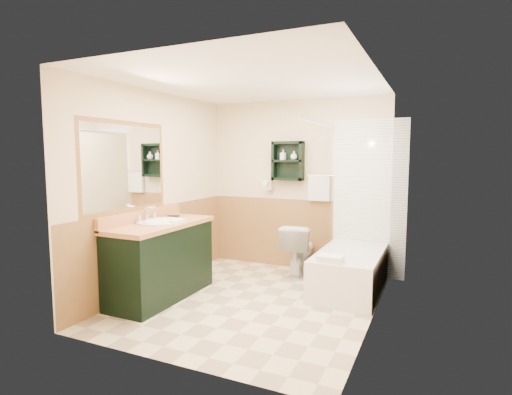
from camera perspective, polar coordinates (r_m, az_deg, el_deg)
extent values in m
plane|color=beige|center=(4.62, -0.57, -14.54)|extent=(3.00, 3.00, 0.00)
cube|color=#FFECC7|center=(5.76, 5.85, 1.75)|extent=(2.60, 0.04, 2.40)
cube|color=#FFECC7|center=(5.05, -14.27, 1.02)|extent=(0.04, 3.00, 2.40)
cube|color=#FFECC7|center=(3.98, 16.90, -0.34)|extent=(0.04, 3.00, 2.40)
cube|color=white|center=(4.41, -0.60, 16.44)|extent=(2.60, 3.00, 0.04)
cube|color=black|center=(5.67, 4.55, 5.24)|extent=(0.45, 0.15, 0.55)
cylinder|color=silver|center=(4.87, 9.00, 10.38)|extent=(0.03, 1.60, 0.03)
cube|color=black|center=(4.73, -13.40, -8.70)|extent=(0.59, 1.37, 0.87)
cube|color=silver|center=(5.06, 13.40, -10.02)|extent=(0.72, 1.50, 0.48)
imported|color=silver|center=(5.52, 6.13, -7.42)|extent=(0.46, 0.74, 0.69)
cube|color=white|center=(4.62, -12.16, -3.27)|extent=(0.29, 0.23, 0.04)
imported|color=black|center=(4.98, -12.73, -1.67)|extent=(0.14, 0.08, 0.20)
cube|color=white|center=(4.43, 10.61, -8.56)|extent=(0.26, 0.22, 0.07)
imported|color=silver|center=(5.69, 3.89, 5.73)|extent=(0.09, 0.15, 0.07)
imported|color=silver|center=(5.63, 5.45, 5.87)|extent=(0.12, 0.14, 0.10)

